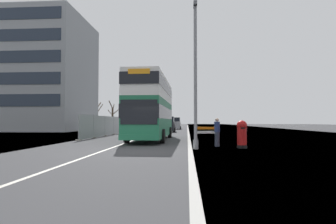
{
  "coord_description": "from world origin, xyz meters",
  "views": [
    {
      "loc": [
        2.67,
        -14.24,
        1.53
      ],
      "look_at": [
        1.29,
        5.52,
        2.2
      ],
      "focal_mm": 29.45,
      "sensor_mm": 36.0,
      "label": 1
    }
  ],
  "objects_px": {
    "lamppost_foreground": "(195,79)",
    "car_oncoming_near": "(168,125)",
    "red_pillar_postbox": "(242,133)",
    "double_decker_bus": "(152,108)",
    "pedestrian_at_kerb": "(217,132)",
    "car_receding_mid": "(149,124)",
    "car_receding_far": "(176,124)",
    "roadworks_barrier": "(207,132)",
    "car_far_side": "(176,124)"
  },
  "relations": [
    {
      "from": "red_pillar_postbox",
      "to": "car_oncoming_near",
      "type": "bearing_deg",
      "value": 103.98
    },
    {
      "from": "lamppost_foreground",
      "to": "car_oncoming_near",
      "type": "distance_m",
      "value": 24.57
    },
    {
      "from": "lamppost_foreground",
      "to": "car_receding_mid",
      "type": "bearing_deg",
      "value": 102.39
    },
    {
      "from": "lamppost_foreground",
      "to": "car_far_side",
      "type": "relative_size",
      "value": 2.07
    },
    {
      "from": "red_pillar_postbox",
      "to": "roadworks_barrier",
      "type": "relative_size",
      "value": 0.83
    },
    {
      "from": "double_decker_bus",
      "to": "car_far_side",
      "type": "height_order",
      "value": "double_decker_bus"
    },
    {
      "from": "red_pillar_postbox",
      "to": "car_far_side",
      "type": "distance_m",
      "value": 44.66
    },
    {
      "from": "lamppost_foreground",
      "to": "red_pillar_postbox",
      "type": "height_order",
      "value": "lamppost_foreground"
    },
    {
      "from": "car_oncoming_near",
      "to": "car_receding_far",
      "type": "bearing_deg",
      "value": 87.76
    },
    {
      "from": "double_decker_bus",
      "to": "pedestrian_at_kerb",
      "type": "xyz_separation_m",
      "value": [
        4.73,
        -5.52,
        -1.77
      ]
    },
    {
      "from": "car_receding_far",
      "to": "pedestrian_at_kerb",
      "type": "xyz_separation_m",
      "value": [
        4.0,
        -36.17,
        -0.18
      ]
    },
    {
      "from": "red_pillar_postbox",
      "to": "roadworks_barrier",
      "type": "xyz_separation_m",
      "value": [
        -1.59,
        5.47,
        -0.16
      ]
    },
    {
      "from": "lamppost_foreground",
      "to": "car_far_side",
      "type": "distance_m",
      "value": 45.24
    },
    {
      "from": "red_pillar_postbox",
      "to": "car_oncoming_near",
      "type": "distance_m",
      "value": 24.16
    },
    {
      "from": "double_decker_bus",
      "to": "red_pillar_postbox",
      "type": "relative_size",
      "value": 7.11
    },
    {
      "from": "lamppost_foreground",
      "to": "pedestrian_at_kerb",
      "type": "distance_m",
      "value": 3.69
    },
    {
      "from": "car_receding_mid",
      "to": "car_receding_far",
      "type": "xyz_separation_m",
      "value": [
        4.32,
        6.15,
        -0.06
      ]
    },
    {
      "from": "car_receding_mid",
      "to": "car_far_side",
      "type": "height_order",
      "value": "car_receding_mid"
    },
    {
      "from": "double_decker_bus",
      "to": "roadworks_barrier",
      "type": "height_order",
      "value": "double_decker_bus"
    },
    {
      "from": "double_decker_bus",
      "to": "car_receding_mid",
      "type": "bearing_deg",
      "value": 98.34
    },
    {
      "from": "roadworks_barrier",
      "to": "pedestrian_at_kerb",
      "type": "distance_m",
      "value": 4.53
    },
    {
      "from": "lamppost_foreground",
      "to": "car_far_side",
      "type": "bearing_deg",
      "value": 93.75
    },
    {
      "from": "red_pillar_postbox",
      "to": "double_decker_bus",
      "type": "bearing_deg",
      "value": 132.94
    },
    {
      "from": "car_oncoming_near",
      "to": "car_receding_mid",
      "type": "bearing_deg",
      "value": 116.67
    },
    {
      "from": "roadworks_barrier",
      "to": "car_receding_far",
      "type": "relative_size",
      "value": 0.44
    },
    {
      "from": "lamppost_foreground",
      "to": "pedestrian_at_kerb",
      "type": "bearing_deg",
      "value": 51.66
    },
    {
      "from": "red_pillar_postbox",
      "to": "car_receding_far",
      "type": "bearing_deg",
      "value": 98.13
    },
    {
      "from": "roadworks_barrier",
      "to": "lamppost_foreground",
      "type": "bearing_deg",
      "value": -99.71
    },
    {
      "from": "lamppost_foreground",
      "to": "car_receding_far",
      "type": "xyz_separation_m",
      "value": [
        -2.65,
        37.88,
        -2.79
      ]
    },
    {
      "from": "car_receding_far",
      "to": "car_far_side",
      "type": "distance_m",
      "value": 7.18
    },
    {
      "from": "double_decker_bus",
      "to": "pedestrian_at_kerb",
      "type": "distance_m",
      "value": 7.48
    },
    {
      "from": "car_receding_mid",
      "to": "car_oncoming_near",
      "type": "bearing_deg",
      "value": -63.33
    },
    {
      "from": "lamppost_foreground",
      "to": "red_pillar_postbox",
      "type": "bearing_deg",
      "value": 15.87
    },
    {
      "from": "car_oncoming_near",
      "to": "car_far_side",
      "type": "xyz_separation_m",
      "value": [
        0.23,
        20.86,
        0.01
      ]
    },
    {
      "from": "car_receding_mid",
      "to": "car_far_side",
      "type": "xyz_separation_m",
      "value": [
        4.01,
        13.32,
        -0.07
      ]
    },
    {
      "from": "lamppost_foreground",
      "to": "car_receding_mid",
      "type": "height_order",
      "value": "lamppost_foreground"
    },
    {
      "from": "car_receding_mid",
      "to": "lamppost_foreground",
      "type": "bearing_deg",
      "value": -77.61
    },
    {
      "from": "red_pillar_postbox",
      "to": "car_oncoming_near",
      "type": "xyz_separation_m",
      "value": [
        -5.84,
        23.45,
        0.16
      ]
    },
    {
      "from": "lamppost_foreground",
      "to": "roadworks_barrier",
      "type": "bearing_deg",
      "value": 80.29
    },
    {
      "from": "car_receding_far",
      "to": "car_far_side",
      "type": "relative_size",
      "value": 1.11
    },
    {
      "from": "car_far_side",
      "to": "pedestrian_at_kerb",
      "type": "height_order",
      "value": "car_far_side"
    },
    {
      "from": "lamppost_foreground",
      "to": "roadworks_barrier",
      "type": "relative_size",
      "value": 4.28
    },
    {
      "from": "lamppost_foreground",
      "to": "roadworks_barrier",
      "type": "height_order",
      "value": "lamppost_foreground"
    },
    {
      "from": "car_oncoming_near",
      "to": "car_far_side",
      "type": "distance_m",
      "value": 20.86
    },
    {
      "from": "car_receding_far",
      "to": "double_decker_bus",
      "type": "bearing_deg",
      "value": -91.36
    },
    {
      "from": "double_decker_bus",
      "to": "car_oncoming_near",
      "type": "xyz_separation_m",
      "value": [
        0.19,
        16.97,
        -1.61
      ]
    },
    {
      "from": "roadworks_barrier",
      "to": "car_receding_mid",
      "type": "relative_size",
      "value": 0.49
    },
    {
      "from": "double_decker_bus",
      "to": "car_receding_mid",
      "type": "relative_size",
      "value": 2.89
    },
    {
      "from": "red_pillar_postbox",
      "to": "car_receding_mid",
      "type": "height_order",
      "value": "car_receding_mid"
    },
    {
      "from": "car_oncoming_near",
      "to": "pedestrian_at_kerb",
      "type": "bearing_deg",
      "value": -78.6
    }
  ]
}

